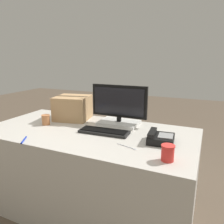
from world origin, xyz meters
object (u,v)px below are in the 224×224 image
(monitor, at_px, (119,109))
(keyboard, at_px, (104,131))
(paper_cup_right, at_px, (168,153))
(pen_marker, at_px, (24,140))
(spoon, at_px, (130,147))
(cardboard_box, at_px, (73,108))
(desk_phone, at_px, (160,138))
(paper_cup_left, at_px, (46,120))

(monitor, distance_m, keyboard, 0.29)
(monitor, xyz_separation_m, paper_cup_right, (0.54, -0.55, -0.09))
(keyboard, xyz_separation_m, pen_marker, (-0.47, -0.40, -0.01))
(spoon, bearing_deg, keyboard, 161.95)
(cardboard_box, bearing_deg, spoon, -30.38)
(desk_phone, xyz_separation_m, pen_marker, (-0.94, -0.39, -0.03))
(keyboard, relative_size, cardboard_box, 1.13)
(monitor, xyz_separation_m, cardboard_box, (-0.50, -0.01, -0.03))
(pen_marker, bearing_deg, paper_cup_left, -13.42)
(spoon, relative_size, cardboard_box, 0.44)
(spoon, bearing_deg, pen_marker, -149.15)
(paper_cup_right, bearing_deg, monitor, 134.70)
(paper_cup_left, bearing_deg, spoon, -11.73)
(paper_cup_left, relative_size, spoon, 0.56)
(monitor, bearing_deg, spoon, -59.53)
(keyboard, distance_m, spoon, 0.35)
(desk_phone, bearing_deg, pen_marker, -162.41)
(keyboard, height_order, pen_marker, keyboard)
(paper_cup_left, distance_m, spoon, 0.91)
(paper_cup_right, distance_m, cardboard_box, 1.17)
(monitor, bearing_deg, paper_cup_left, -156.00)
(cardboard_box, xyz_separation_m, pen_marker, (-0.00, -0.65, -0.11))
(desk_phone, xyz_separation_m, paper_cup_right, (0.10, -0.28, 0.02))
(keyboard, distance_m, desk_phone, 0.46)
(desk_phone, relative_size, paper_cup_right, 2.09)
(paper_cup_right, bearing_deg, keyboard, 153.02)
(paper_cup_left, bearing_deg, cardboard_box, 65.52)
(paper_cup_left, height_order, spoon, paper_cup_left)
(desk_phone, height_order, cardboard_box, cardboard_box)
(spoon, xyz_separation_m, pen_marker, (-0.77, -0.20, 0.00))
(paper_cup_right, relative_size, spoon, 0.61)
(pen_marker, bearing_deg, monitor, -67.42)
(keyboard, bearing_deg, pen_marker, -142.93)
(spoon, xyz_separation_m, cardboard_box, (-0.77, 0.45, 0.11))
(paper_cup_left, bearing_deg, desk_phone, 0.01)
(paper_cup_left, distance_m, pen_marker, 0.41)
(paper_cup_left, distance_m, cardboard_box, 0.30)
(paper_cup_left, relative_size, pen_marker, 0.78)
(paper_cup_left, distance_m, paper_cup_right, 1.19)
(monitor, bearing_deg, cardboard_box, -178.88)
(monitor, xyz_separation_m, paper_cup_left, (-0.62, -0.27, -0.10))
(desk_phone, bearing_deg, paper_cup_right, -74.20)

